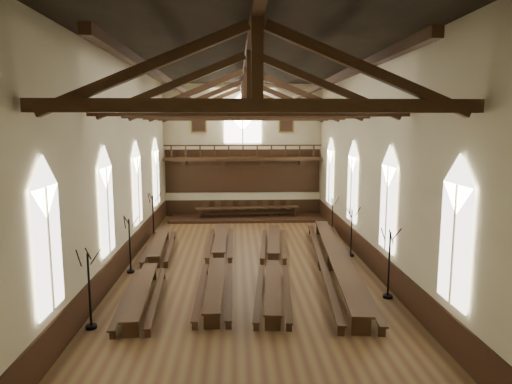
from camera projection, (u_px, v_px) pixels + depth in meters
ground at (248, 266)px, 22.60m from camera, size 26.00×26.00×0.00m
room_walls at (247, 135)px, 21.66m from camera, size 26.00×26.00×26.00m
wainscot_band at (247, 254)px, 22.51m from camera, size 12.00×26.00×1.20m
side_windows at (247, 191)px, 22.05m from camera, size 11.85×19.80×4.50m
end_window at (243, 121)px, 34.30m from camera, size 2.80×0.12×3.80m
minstrels_gallery at (243, 165)px, 34.54m from camera, size 11.80×1.24×3.70m
portraits at (243, 123)px, 34.32m from camera, size 7.75×0.09×1.45m
roof_trusses at (247, 97)px, 21.41m from camera, size 11.70×25.70×2.80m
refectory_row_a at (152, 263)px, 21.34m from camera, size 1.81×13.82×0.68m
refectory_row_b at (218, 259)px, 22.05m from camera, size 1.42×13.87×0.69m
refectory_row_c at (274, 260)px, 21.87m from camera, size 1.90×13.77×0.67m
refectory_row_d at (336, 257)px, 22.06m from camera, size 2.34×15.05×0.81m
dais at (248, 218)px, 33.86m from camera, size 11.40×2.92×0.19m
high_table at (248, 209)px, 33.76m from camera, size 7.66×1.37×0.71m
high_chairs at (247, 207)px, 34.51m from camera, size 6.80×0.50×1.02m
candelabrum_left_near at (90, 304)px, 15.53m from camera, size 0.84×0.83×2.82m
candelabrum_left_mid at (130, 256)px, 21.47m from camera, size 0.75×0.84×2.73m
candelabrum_left_far at (153, 226)px, 27.57m from camera, size 0.77×0.89×2.90m
candelabrum_right_near at (388, 277)px, 18.29m from camera, size 0.86×0.85×2.88m
candelabrum_right_mid at (351, 241)px, 24.19m from camera, size 0.79×0.78×2.66m
candelabrum_right_far at (332, 223)px, 28.90m from camera, size 0.75×0.70×2.47m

